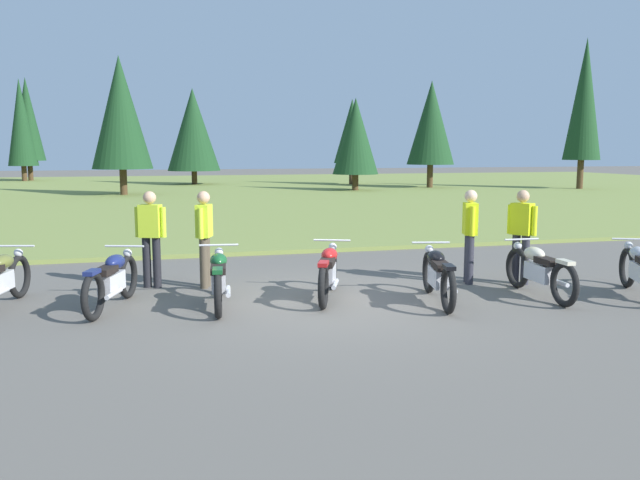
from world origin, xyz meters
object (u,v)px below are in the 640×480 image
Objects in this scene: motorcycle_black at (438,275)px; motorcycle_red at (328,271)px; rider_with_back_turned at (522,231)px; motorcycle_navy at (112,280)px; rider_near_row_end at (470,231)px; rider_in_hivis_vest at (204,233)px; motorcycle_cream at (539,270)px; motorcycle_british_green at (219,278)px; rider_checking_bike at (151,233)px.

motorcycle_red is at bearing 156.50° from motorcycle_black.
motorcycle_red is 1.19× the size of rider_with_back_turned.
rider_with_back_turned is at bearing 0.64° from motorcycle_navy.
motorcycle_red is 1.19× the size of rider_near_row_end.
rider_in_hivis_vest is (1.47, 1.18, 0.51)m from motorcycle_navy.
motorcycle_cream is at bearing -21.90° from rider_in_hivis_vest.
rider_with_back_turned is at bearing 3.94° from motorcycle_red.
rider_near_row_end is at bearing 7.87° from motorcycle_british_green.
motorcycle_black is at bearing 178.43° from motorcycle_cream.
rider_with_back_turned is (3.60, 0.25, 0.51)m from motorcycle_red.
motorcycle_british_green is (1.56, -0.28, 0.00)m from motorcycle_navy.
rider_with_back_turned is at bearing -17.13° from rider_near_row_end.
rider_near_row_end is (1.16, 1.20, 0.51)m from motorcycle_black.
rider_near_row_end is 4.66m from rider_in_hivis_vest.
motorcycle_navy and motorcycle_cream have the same top height.
rider_near_row_end reaches higher than motorcycle_cream.
rider_near_row_end is at bearing 115.69° from motorcycle_cream.
motorcycle_navy is at bearing -179.36° from rider_with_back_turned.
rider_checking_bike reaches higher than motorcycle_red.
rider_in_hivis_vest is at bearing 149.30° from motorcycle_black.
motorcycle_cream is (5.09, -0.63, 0.00)m from motorcycle_british_green.
motorcycle_black is 4.02m from rider_in_hivis_vest.
rider_with_back_turned is at bearing -11.70° from rider_checking_bike.
motorcycle_black is (4.90, -0.86, 0.00)m from motorcycle_navy.
motorcycle_black is 2.28m from rider_with_back_turned.
motorcycle_navy is 6.72m from motorcycle_cream.
motorcycle_cream is (1.76, -0.05, 0.00)m from motorcycle_black.
motorcycle_black is at bearing -9.91° from motorcycle_british_green.
motorcycle_cream is 1.26× the size of rider_checking_bike.
motorcycle_red is 0.95× the size of motorcycle_cream.
rider_checking_bike is (-2.74, 1.56, 0.51)m from motorcycle_red.
motorcycle_british_green is at bearing -86.35° from rider_in_hivis_vest.
motorcycle_navy is 3.32m from motorcycle_red.
rider_checking_bike is at bearing 168.30° from rider_with_back_turned.
motorcycle_british_green and motorcycle_red have the same top height.
motorcycle_british_green is 5.13m from motorcycle_cream.
motorcycle_black is 1.74m from rider_near_row_end.
motorcycle_british_green is 1.26× the size of rider_with_back_turned.
motorcycle_navy is at bearing -176.75° from rider_near_row_end.
motorcycle_red and motorcycle_black have the same top height.
motorcycle_navy is 0.98× the size of motorcycle_black.
rider_checking_bike is 0.92m from rider_in_hivis_vest.
rider_near_row_end is (2.74, 0.51, 0.51)m from motorcycle_red.
motorcycle_black is 1.24× the size of rider_checking_bike.
motorcycle_cream is at bearing -20.71° from rider_checking_bike.
motorcycle_black is at bearing -133.84° from rider_near_row_end.
motorcycle_red is at bearing -36.14° from rider_in_hivis_vest.
motorcycle_black is at bearing -23.50° from motorcycle_red.
motorcycle_black is 4.90m from rider_checking_bike.
motorcycle_red is at bearing -2.96° from motorcycle_navy.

